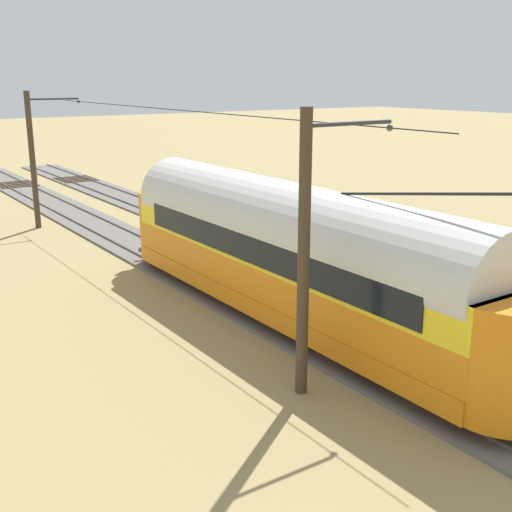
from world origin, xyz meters
The scene contains 7 objects.
ground_plane centered at (0.00, 0.00, 0.00)m, with size 220.00×220.00×0.00m, color #9E8956.
track_streetcar_siding centered at (-2.14, -0.31, 0.05)m, with size 2.80×80.00×0.18m.
track_adjacent_siding centered at (2.14, -0.31, 0.05)m, with size 2.80×80.00×0.18m.
vintage_streetcar centered at (2.14, 0.61, 2.26)m, with size 2.65×17.65×4.89m.
catenary_pole_foreground centered at (4.57, -16.77, 3.48)m, with size 2.72×0.28×6.65m.
catenary_pole_mid_near centered at (4.57, 4.50, 3.48)m, with size 2.72×0.28×6.65m.
overhead_wire_run centered at (2.22, -6.77, 6.11)m, with size 2.52×25.27×0.18m.
Camera 1 is at (13.45, 15.54, 7.24)m, focal length 45.59 mm.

